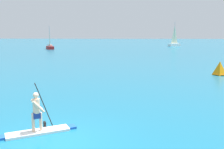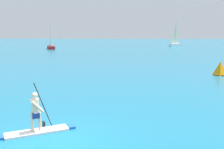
% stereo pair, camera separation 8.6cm
% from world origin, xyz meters
% --- Properties ---
extents(ground, '(440.00, 440.00, 0.00)m').
position_xyz_m(ground, '(0.00, 0.00, 0.00)').
color(ground, '#196B8C').
extents(paddleboarder_mid_center, '(2.70, 1.80, 1.92)m').
position_xyz_m(paddleboarder_mid_center, '(-0.74, 0.86, 0.38)').
color(paddleboarder_mid_center, white).
rests_on(paddleboarder_mid_center, ground).
extents(race_marker_buoy, '(1.15, 1.15, 1.26)m').
position_xyz_m(race_marker_buoy, '(10.71, 15.92, 0.56)').
color(race_marker_buoy, orange).
rests_on(race_marker_buoy, ground).
extents(sailboat_left_horizon, '(3.31, 4.79, 5.80)m').
position_xyz_m(sailboat_left_horizon, '(-18.35, 56.09, 0.74)').
color(sailboat_left_horizon, '#A51E1E').
rests_on(sailboat_left_horizon, ground).
extents(sailboat_right_horizon, '(4.41, 4.34, 7.67)m').
position_xyz_m(sailboat_right_horizon, '(15.74, 75.47, 1.08)').
color(sailboat_right_horizon, white).
rests_on(sailboat_right_horizon, ground).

